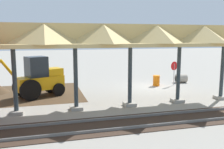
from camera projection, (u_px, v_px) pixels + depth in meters
ground_plane at (152, 87)px, 20.82m from camera, size 120.00×120.00×0.00m
dirt_work_zone at (16, 94)px, 18.14m from camera, size 9.47×7.00×0.01m
platform_canopy at (130, 37)px, 14.57m from camera, size 14.17×3.20×4.90m
rail_tracks at (214, 115)px, 13.29m from camera, size 60.00×2.58×0.15m
stop_sign at (174, 68)px, 21.38m from camera, size 0.73×0.26×2.06m
backhoe at (38, 79)px, 17.31m from camera, size 5.32×3.29×2.82m
concrete_pipe at (181, 78)px, 22.76m from camera, size 1.02×0.83×0.76m
traffic_barrel at (156, 81)px, 21.22m from camera, size 0.56×0.56×0.90m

